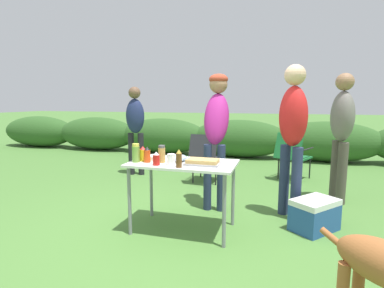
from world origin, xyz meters
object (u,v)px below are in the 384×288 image
(food_tray, at_px, (203,162))
(mixing_bowl, at_px, (178,158))
(cooler_box, at_px, (315,215))
(relish_jar, at_px, (136,153))
(hot_sauce_bottle, at_px, (147,155))
(standing_person_in_navy_coat, at_px, (342,126))
(folding_table, at_px, (183,169))
(mustard_bottle, at_px, (143,154))
(standing_person_in_gray_fleece, at_px, (293,127))
(standing_person_in_red_jacket, at_px, (217,121))
(camp_chair_green_behind_table, at_px, (292,154))
(standing_person_in_olive_jacket, at_px, (135,122))
(paper_cup_stack, at_px, (171,160))
(ketchup_bottle, at_px, (156,159))
(camp_chair_near_hedge, at_px, (206,155))
(plate_stack, at_px, (156,157))
(spice_jar, at_px, (162,154))
(beer_bottle, at_px, (179,159))

(food_tray, bearing_deg, mixing_bowl, 162.48)
(cooler_box, bearing_deg, relish_jar, -33.51)
(hot_sauce_bottle, relative_size, standing_person_in_navy_coat, 0.10)
(folding_table, relative_size, mustard_bottle, 7.00)
(standing_person_in_gray_fleece, bearing_deg, cooler_box, -1.35)
(folding_table, xyz_separation_m, standing_person_in_gray_fleece, (1.10, 0.70, 0.42))
(standing_person_in_red_jacket, xyz_separation_m, camp_chair_green_behind_table, (0.99, 1.68, -0.65))
(folding_table, distance_m, standing_person_in_olive_jacket, 2.63)
(hot_sauce_bottle, height_order, cooler_box, hot_sauce_bottle)
(paper_cup_stack, xyz_separation_m, standing_person_in_olive_jacket, (-1.53, 2.23, 0.19))
(standing_person_in_red_jacket, relative_size, standing_person_in_gray_fleece, 0.96)
(standing_person_in_navy_coat, distance_m, standing_person_in_gray_fleece, 1.01)
(paper_cup_stack, bearing_deg, cooler_box, 21.20)
(mixing_bowl, distance_m, hot_sauce_bottle, 0.32)
(ketchup_bottle, bearing_deg, camp_chair_near_hedge, 90.17)
(mustard_bottle, xyz_separation_m, cooler_box, (1.78, 0.44, -0.64))
(plate_stack, height_order, standing_person_in_olive_jacket, standing_person_in_olive_jacket)
(mustard_bottle, height_order, standing_person_in_olive_jacket, standing_person_in_olive_jacket)
(plate_stack, relative_size, hot_sauce_bottle, 1.24)
(spice_jar, distance_m, cooler_box, 1.75)
(folding_table, relative_size, plate_stack, 5.35)
(standing_person_in_gray_fleece, bearing_deg, beer_bottle, -87.70)
(paper_cup_stack, height_order, standing_person_in_gray_fleece, standing_person_in_gray_fleece)
(folding_table, xyz_separation_m, mixing_bowl, (-0.07, 0.04, 0.11))
(mustard_bottle, height_order, standing_person_in_red_jacket, standing_person_in_red_jacket)
(mustard_bottle, relative_size, standing_person_in_navy_coat, 0.09)
(spice_jar, distance_m, standing_person_in_navy_coat, 2.51)
(ketchup_bottle, bearing_deg, standing_person_in_navy_coat, 40.92)
(standing_person_in_navy_coat, distance_m, camp_chair_near_hedge, 2.08)
(camp_chair_near_hedge, bearing_deg, camp_chair_green_behind_table, 27.44)
(mustard_bottle, bearing_deg, spice_jar, -4.93)
(beer_bottle, relative_size, standing_person_in_gray_fleece, 0.10)
(beer_bottle, xyz_separation_m, standing_person_in_red_jacket, (0.15, 1.05, 0.29))
(standing_person_in_olive_jacket, bearing_deg, plate_stack, -67.70)
(mixing_bowl, bearing_deg, standing_person_in_gray_fleece, 29.76)
(mustard_bottle, xyz_separation_m, standing_person_in_navy_coat, (2.18, 1.54, 0.23))
(standing_person_in_red_jacket, bearing_deg, ketchup_bottle, -114.00)
(plate_stack, bearing_deg, food_tray, -12.85)
(hot_sauce_bottle, bearing_deg, standing_person_in_red_jacket, 59.18)
(camp_chair_near_hedge, bearing_deg, spice_jar, -85.37)
(food_tray, xyz_separation_m, standing_person_in_gray_fleece, (0.87, 0.76, 0.31))
(cooler_box, bearing_deg, food_tray, -27.78)
(mixing_bowl, xyz_separation_m, camp_chair_green_behind_table, (1.25, 2.44, -0.31))
(spice_jar, bearing_deg, plate_stack, 130.96)
(folding_table, bearing_deg, spice_jar, -160.18)
(ketchup_bottle, distance_m, cooler_box, 1.79)
(beer_bottle, height_order, camp_chair_near_hedge, beer_bottle)
(standing_person_in_navy_coat, xyz_separation_m, camp_chair_green_behind_table, (-0.57, 1.00, -0.58))
(mixing_bowl, xyz_separation_m, beer_bottle, (0.11, -0.28, 0.05))
(ketchup_bottle, distance_m, standing_person_in_gray_fleece, 1.62)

